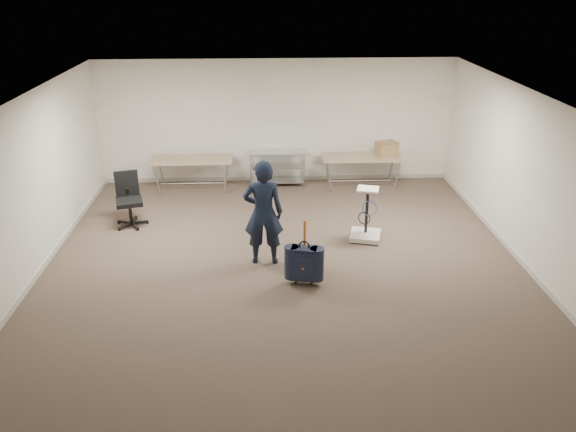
{
  "coord_description": "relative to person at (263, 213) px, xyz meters",
  "views": [
    {
      "loc": [
        -0.33,
        -7.99,
        4.54
      ],
      "look_at": [
        0.06,
        0.3,
        0.91
      ],
      "focal_mm": 35.0,
      "sensor_mm": 36.0,
      "label": 1
    }
  ],
  "objects": [
    {
      "name": "wire_shelf",
      "position": [
        0.34,
        3.75,
        -0.46
      ],
      "size": [
        1.22,
        0.47,
        0.8
      ],
      "color": "#BBBCC2",
      "rests_on": "ground"
    },
    {
      "name": "folding_table_left",
      "position": [
        -1.56,
        3.5,
        -0.23
      ],
      "size": [
        1.8,
        0.75,
        0.73
      ],
      "color": "#9F8A61",
      "rests_on": "ground"
    },
    {
      "name": "ground",
      "position": [
        0.34,
        -0.45,
        -0.9
      ],
      "size": [
        9.0,
        9.0,
        0.0
      ],
      "primitive_type": "plane",
      "color": "#4C3B2E",
      "rests_on": "ground"
    },
    {
      "name": "folding_table_right",
      "position": [
        2.24,
        3.5,
        -0.23
      ],
      "size": [
        1.8,
        0.75,
        0.73
      ],
      "color": "#9F8A61",
      "rests_on": "ground"
    },
    {
      "name": "person",
      "position": [
        0.0,
        0.0,
        0.0
      ],
      "size": [
        0.67,
        0.45,
        1.81
      ],
      "primitive_type": "imported",
      "rotation": [
        0.0,
        0.0,
        3.11
      ],
      "color": "black",
      "rests_on": "ground"
    },
    {
      "name": "office_chair",
      "position": [
        -2.57,
        1.65,
        -0.59
      ],
      "size": [
        0.63,
        0.63,
        1.04
      ],
      "color": "black",
      "rests_on": "ground"
    },
    {
      "name": "cardboard_box",
      "position": [
        2.77,
        3.5,
        -0.01
      ],
      "size": [
        0.52,
        0.45,
        0.33
      ],
      "primitive_type": "cube",
      "rotation": [
        0.0,
        0.0,
        0.32
      ],
      "color": "#9D6649",
      "rests_on": "folding_table_right"
    },
    {
      "name": "suitcase",
      "position": [
        0.62,
        -0.78,
        -0.53
      ],
      "size": [
        0.43,
        0.31,
        1.08
      ],
      "color": "black",
      "rests_on": "ground"
    },
    {
      "name": "equipment_cart",
      "position": [
        1.87,
        0.8,
        -0.64
      ],
      "size": [
        0.66,
        0.66,
        0.99
      ],
      "color": "beige",
      "rests_on": "ground"
    },
    {
      "name": "room_shell",
      "position": [
        0.34,
        0.93,
        -0.85
      ],
      "size": [
        8.0,
        9.0,
        9.0
      ],
      "color": "silver",
      "rests_on": "ground"
    }
  ]
}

